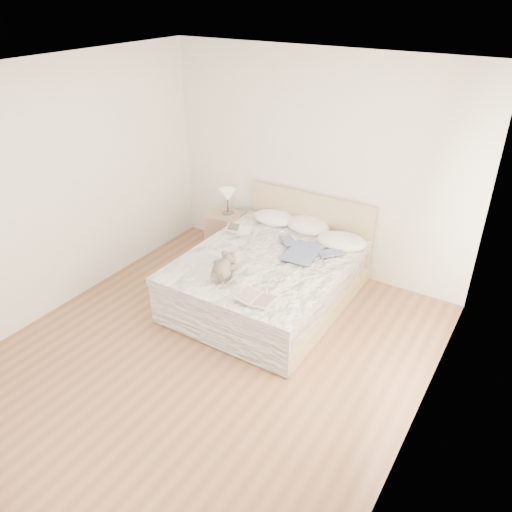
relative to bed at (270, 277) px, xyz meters
name	(u,v)px	position (x,y,z in m)	size (l,w,h in m)	color
floor	(210,355)	(0.00, -1.19, -0.31)	(4.00, 4.50, 0.00)	brown
ceiling	(194,76)	(0.00, -1.19, 2.39)	(4.00, 4.50, 0.00)	white
wall_back	(315,165)	(0.00, 1.06, 1.04)	(4.00, 0.02, 2.70)	white
wall_left	(54,191)	(-2.00, -1.19, 1.04)	(0.02, 4.50, 2.70)	white
wall_right	(432,305)	(2.00, -1.19, 1.04)	(0.02, 4.50, 2.70)	white
window	(444,273)	(1.99, -0.89, 1.14)	(0.02, 1.30, 1.10)	white
bed	(270,277)	(0.00, 0.00, 0.00)	(1.72, 2.14, 1.00)	tan
nightstand	(226,232)	(-1.13, 0.72, -0.03)	(0.45, 0.40, 0.56)	#A07D66
table_lamp	(228,196)	(-1.10, 0.75, 0.50)	(0.29, 0.29, 0.35)	#514C46
pillow_left	(274,218)	(-0.42, 0.81, 0.33)	(0.56, 0.39, 0.17)	white
pillow_middle	(307,225)	(0.04, 0.84, 0.33)	(0.61, 0.43, 0.18)	white
pillow_right	(342,241)	(0.58, 0.66, 0.33)	(0.59, 0.41, 0.18)	white
blouse	(303,252)	(0.31, 0.19, 0.32)	(0.55, 0.58, 0.02)	#3D4C70
photo_book	(239,230)	(-0.62, 0.30, 0.32)	(0.35, 0.24, 0.03)	white
childrens_book	(256,298)	(0.35, -0.87, 0.32)	(0.39, 0.27, 0.03)	beige
teddy_bear	(222,273)	(-0.18, -0.68, 0.34)	(0.25, 0.35, 0.18)	brown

